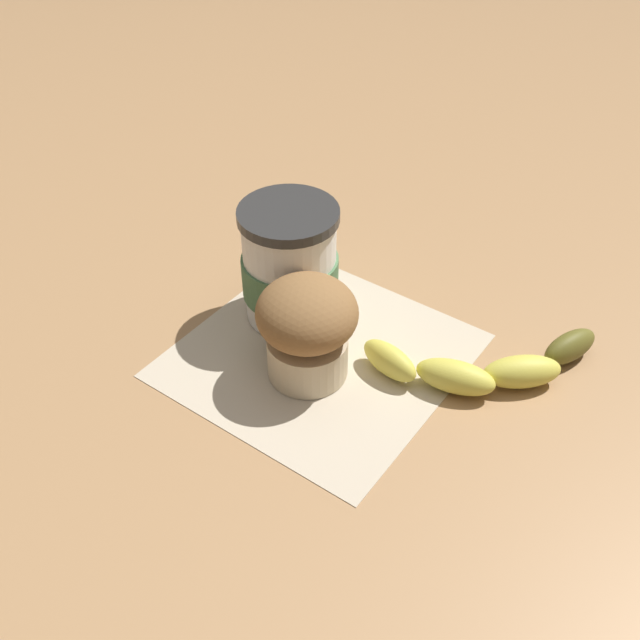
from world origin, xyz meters
TOP-DOWN VIEW (x-y plane):
  - ground_plane at (0.00, 0.00)m, footprint 3.00×3.00m
  - paper_napkin at (0.00, 0.00)m, footprint 0.28×0.28m
  - coffee_cup at (-0.05, 0.04)m, footprint 0.10×0.10m
  - muffin at (0.00, -0.02)m, footprint 0.09×0.09m
  - banana at (0.15, 0.04)m, footprint 0.20×0.15m

SIDE VIEW (x-z plane):
  - ground_plane at x=0.00m, z-range 0.00..0.00m
  - paper_napkin at x=0.00m, z-range 0.00..0.00m
  - banana at x=0.15m, z-range 0.00..0.03m
  - muffin at x=0.00m, z-range 0.01..0.11m
  - coffee_cup at x=-0.05m, z-range 0.00..0.12m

